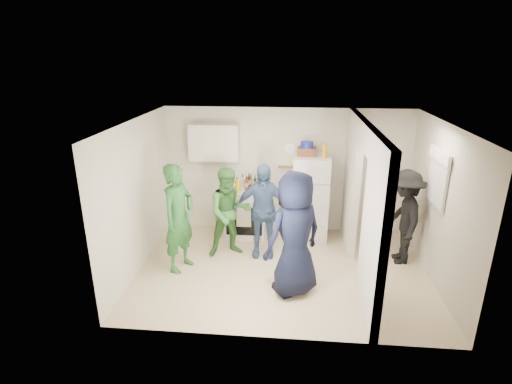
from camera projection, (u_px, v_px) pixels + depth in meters
The scene contains 36 objects.
floor at pixel (283, 270), 6.75m from camera, with size 4.80×4.80×0.00m, color beige.
wall_back at pixel (287, 171), 7.93m from camera, with size 4.80×4.80×0.00m, color silver.
wall_front at pixel (281, 252), 4.74m from camera, with size 4.80×4.80×0.00m, color silver.
wall_left at pixel (138, 196), 6.55m from camera, with size 3.40×3.40×0.00m, color silver.
wall_right at pixel (441, 206), 6.13m from camera, with size 3.40×3.40×0.00m, color silver.
ceiling at pixel (286, 123), 5.92m from camera, with size 4.80×4.80×0.00m, color white.
partition_pier_back at pixel (352, 182), 7.26m from camera, with size 0.12×1.20×2.50m, color silver.
partition_pier_front at pixel (374, 234), 5.20m from camera, with size 0.12×1.20×2.50m, color silver.
partition_header at pixel (367, 138), 5.88m from camera, with size 0.12×1.00×0.40m, color silver.
stove at pixel (246, 212), 7.95m from camera, with size 0.80×0.67×0.96m, color white.
upper_cabinet at pixel (214, 142), 7.68m from camera, with size 0.95×0.34×0.70m, color silver.
fridge at pixel (310, 198), 7.69m from camera, with size 0.68×0.66×1.66m, color silver.
wicker_basket at pixel (307, 151), 7.45m from camera, with size 0.35×0.25×0.15m, color brown.
blue_bowl at pixel (307, 145), 7.40m from camera, with size 0.24×0.24×0.11m, color navy.
yellow_cup_stack_top at pixel (325, 151), 7.26m from camera, with size 0.09×0.09×0.25m, color orange.
wall_clock at pixel (290, 149), 7.76m from camera, with size 0.22×0.22×0.03m, color white.
spice_shelf at pixel (287, 167), 7.85m from camera, with size 0.35×0.08×0.03m, color olive.
nook_window at pixel (439, 178), 6.18m from camera, with size 0.03×0.70×0.80m, color black.
nook_window_frame at pixel (438, 178), 6.18m from camera, with size 0.04×0.76×0.86m, color white.
nook_valance at pixel (440, 156), 6.07m from camera, with size 0.04×0.82×0.18m, color white.
yellow_cup_stack_stove at pixel (238, 186), 7.55m from camera, with size 0.09×0.09×0.25m, color gold.
red_cup at pixel (256, 190), 7.56m from camera, with size 0.09×0.09×0.12m, color red.
person_green_left at pixel (179, 218), 6.54m from camera, with size 0.67×0.44×1.84m, color #29682F.
person_green_center at pixel (230, 212), 7.05m from camera, with size 0.79×0.61×1.62m, color #3A7533.
person_denim at pixel (263, 211), 7.01m from camera, with size 1.00×0.42×1.71m, color #38527B.
person_navy at pixel (295, 234), 5.86m from camera, with size 0.94×0.61×1.92m, color black.
person_nook at pixel (404, 217), 6.79m from camera, with size 1.08×0.62×1.67m, color black.
bottle_a at pixel (232, 180), 7.86m from camera, with size 0.06×0.06×0.30m, color brown.
bottle_b at pixel (237, 184), 7.70m from camera, with size 0.07×0.07×0.25m, color #184A1E.
bottle_c at pixel (243, 180), 7.87m from camera, with size 0.06×0.06×0.27m, color silver.
bottle_d at pixel (246, 183), 7.71m from camera, with size 0.08×0.08×0.27m, color brown.
bottle_e at pixel (251, 180), 7.93m from camera, with size 0.07×0.07×0.24m, color #9EA5AF.
bottle_f at pixel (255, 182), 7.75m from camera, with size 0.06×0.06×0.28m, color #123216.
bottle_g at pixel (259, 181), 7.84m from camera, with size 0.06×0.06×0.26m, color brown.
bottle_h at pixel (230, 185), 7.67m from camera, with size 0.06×0.06×0.24m, color silver.
bottle_i at pixel (249, 180), 7.83m from camera, with size 0.07×0.07×0.30m, color #59140F.
Camera 1 is at (0.10, -5.94, 3.51)m, focal length 28.00 mm.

